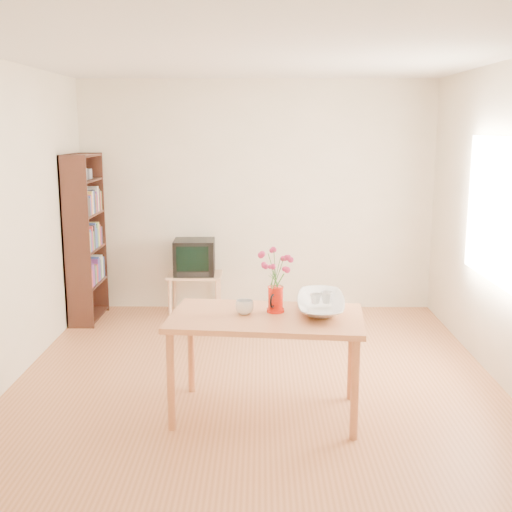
{
  "coord_description": "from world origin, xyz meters",
  "views": [
    {
      "loc": [
        0.04,
        -5.03,
        2.07
      ],
      "look_at": [
        0.0,
        0.3,
        1.0
      ],
      "focal_mm": 45.0,
      "sensor_mm": 36.0,
      "label": 1
    }
  ],
  "objects_px": {
    "table": "(266,327)",
    "pitcher": "(275,300)",
    "bowl": "(321,277)",
    "television": "(195,256)",
    "mug": "(245,307)"
  },
  "relations": [
    {
      "from": "bowl",
      "to": "television",
      "type": "xyz_separation_m",
      "value": [
        -1.18,
        2.44,
        -0.34
      ]
    },
    {
      "from": "pitcher",
      "to": "mug",
      "type": "bearing_deg",
      "value": -146.38
    },
    {
      "from": "pitcher",
      "to": "bowl",
      "type": "distance_m",
      "value": 0.38
    },
    {
      "from": "pitcher",
      "to": "mug",
      "type": "distance_m",
      "value": 0.23
    },
    {
      "from": "mug",
      "to": "television",
      "type": "bearing_deg",
      "value": -65.61
    },
    {
      "from": "table",
      "to": "pitcher",
      "type": "relative_size",
      "value": 7.17
    },
    {
      "from": "mug",
      "to": "bowl",
      "type": "height_order",
      "value": "bowl"
    },
    {
      "from": "table",
      "to": "television",
      "type": "height_order",
      "value": "television"
    },
    {
      "from": "mug",
      "to": "television",
      "type": "height_order",
      "value": "mug"
    },
    {
      "from": "television",
      "to": "bowl",
      "type": "bearing_deg",
      "value": -66.23
    },
    {
      "from": "pitcher",
      "to": "television",
      "type": "relative_size",
      "value": 0.44
    },
    {
      "from": "pitcher",
      "to": "mug",
      "type": "xyz_separation_m",
      "value": [
        -0.22,
        -0.06,
        -0.04
      ]
    },
    {
      "from": "table",
      "to": "television",
      "type": "xyz_separation_m",
      "value": [
        -0.78,
        2.6,
        -0.01
      ]
    },
    {
      "from": "pitcher",
      "to": "table",
      "type": "bearing_deg",
      "value": -107.28
    },
    {
      "from": "mug",
      "to": "bowl",
      "type": "bearing_deg",
      "value": -157.03
    }
  ]
}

